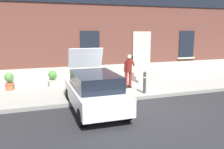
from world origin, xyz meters
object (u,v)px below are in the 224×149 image
object	(u,v)px
hatchback_car_white	(94,91)
person_on_phone	(129,69)
planter_terracotta	(9,81)
planter_cream	(53,78)
bollard_near_person	(145,82)

from	to	relation	value
hatchback_car_white	person_on_phone	world-z (taller)	hatchback_car_white
planter_terracotta	planter_cream	bearing A→B (deg)	0.20
bollard_near_person	person_on_phone	size ratio (longest dim) A/B	0.60
hatchback_car_white	planter_cream	xyz separation A→B (m)	(-1.23, 3.95, -0.19)
hatchback_car_white	planter_terracotta	distance (m)	5.16
hatchback_car_white	bollard_near_person	world-z (taller)	hatchback_car_white
bollard_near_person	person_on_phone	distance (m)	1.29
bollard_near_person	planter_terracotta	xyz separation A→B (m)	(-6.08, 2.75, -0.11)
planter_cream	person_on_phone	bearing A→B (deg)	-23.56
hatchback_car_white	person_on_phone	bearing A→B (deg)	44.31
hatchback_car_white	bollard_near_person	bearing A→B (deg)	23.39
bollard_near_person	planter_cream	xyz separation A→B (m)	(-3.97, 2.76, -0.11)
hatchback_car_white	bollard_near_person	distance (m)	2.99
planter_terracotta	planter_cream	xyz separation A→B (m)	(2.10, 0.01, 0.00)
bollard_near_person	planter_cream	size ratio (longest dim) A/B	1.22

